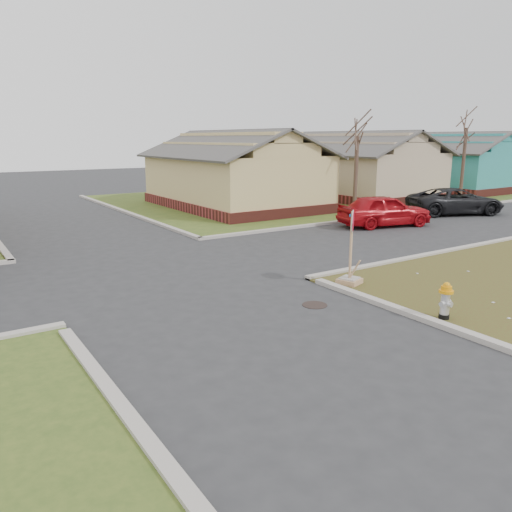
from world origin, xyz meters
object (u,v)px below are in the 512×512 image
fire_hydrant (446,299)px  red_sedan (384,210)px  stop_sign (350,268)px  dark_pickup (456,201)px

fire_hydrant → red_sedan: 12.98m
stop_sign → dark_pickup: size_ratio=0.41×
stop_sign → red_sedan: size_ratio=0.48×
fire_hydrant → stop_sign: bearing=78.8°
fire_hydrant → dark_pickup: size_ratio=0.17×
stop_sign → fire_hydrant: bearing=-112.4°
stop_sign → dark_pickup: stop_sign is taller
red_sedan → dark_pickup: (6.31, 0.54, -0.05)m
red_sedan → dark_pickup: 6.33m
fire_hydrant → stop_sign: (0.18, 3.33, -0.02)m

